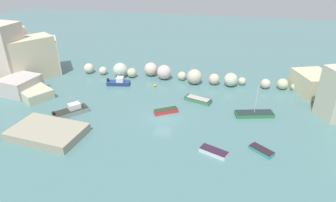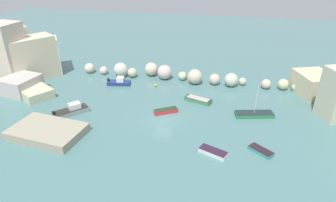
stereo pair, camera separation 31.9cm
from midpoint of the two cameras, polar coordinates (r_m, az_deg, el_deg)
The scene contains 12 objects.
cove_water at distance 44.08m, azimuth -1.21°, elevation -3.27°, with size 160.00×160.00×0.00m, color slate.
cliff_headland_left at distance 64.17m, azimuth -28.49°, elevation 6.78°, with size 23.11×18.34×11.07m.
rock_breakwater at distance 56.52m, azimuth 1.20°, elevation 5.15°, with size 41.04×4.92×2.78m.
stone_dock at distance 42.98m, azimuth -22.40°, elevation -5.53°, with size 9.52×6.01×1.13m, color #9E977F.
channel_buoy at distance 54.19m, azimuth -2.70°, elevation 3.02°, with size 0.46×0.46×0.46m, color gold.
moored_boat_0 at distance 47.24m, azimuth -18.32°, elevation -1.81°, with size 4.85×5.14×1.61m.
moored_boat_1 at distance 48.93m, azimuth 5.63°, elevation 0.28°, with size 4.69×2.99×0.63m.
moored_boat_2 at distance 46.27m, azimuth 16.09°, elevation -2.40°, with size 5.92×3.08×5.03m.
moored_boat_3 at distance 37.05m, azimuth 8.58°, elevation -9.65°, with size 3.72×2.56×0.55m.
moored_boat_4 at distance 45.29m, azimuth -0.60°, elevation -1.93°, with size 3.68×2.89×0.63m.
moored_boat_5 at distance 55.59m, azimuth -9.63°, elevation 3.61°, with size 4.37×2.26×1.49m.
moored_boat_6 at distance 38.64m, azimuth 17.32°, elevation -9.08°, with size 3.17×2.85×0.48m.
Camera 1 is at (8.73, -37.08, 22.18)m, focal length 31.63 mm.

